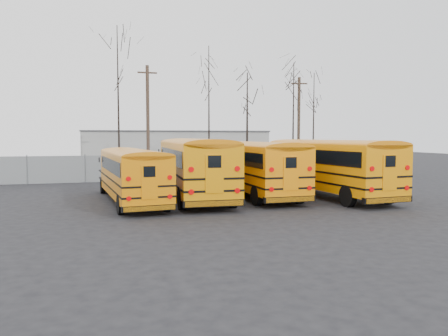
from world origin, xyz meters
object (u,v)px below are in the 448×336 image
object	(u,v)px
utility_pole_left	(148,119)
utility_pole_right	(299,123)
bus_a	(132,171)
bus_d	(326,163)
bus_c	(253,163)
bus_b	(194,163)

from	to	relation	value
utility_pole_left	utility_pole_right	world-z (taller)	utility_pole_left
bus_a	bus_d	size ratio (longest dim) A/B	0.86
bus_c	utility_pole_left	world-z (taller)	utility_pole_left
utility_pole_left	bus_a	bearing A→B (deg)	-99.60
bus_a	utility_pole_left	world-z (taller)	utility_pole_left
bus_a	bus_b	world-z (taller)	bus_b
bus_a	bus_c	xyz separation A→B (m)	(6.97, 1.04, 0.21)
bus_b	utility_pole_right	world-z (taller)	utility_pole_right
utility_pole_left	utility_pole_right	distance (m)	14.67
bus_c	utility_pole_right	world-z (taller)	utility_pole_right
bus_a	bus_c	size ratio (longest dim) A/B	0.90
bus_a	utility_pole_left	size ratio (longest dim) A/B	1.05
bus_c	utility_pole_right	xyz separation A→B (m)	(10.29, 15.66, 2.86)
bus_b	utility_pole_right	size ratio (longest dim) A/B	1.32
bus_c	bus_d	world-z (taller)	bus_d
utility_pole_left	utility_pole_right	bearing A→B (deg)	-2.75
bus_a	bus_b	size ratio (longest dim) A/B	0.85
bus_d	bus_a	bearing A→B (deg)	174.03
bus_a	utility_pole_right	distance (m)	24.21
bus_b	utility_pole_left	distance (m)	16.54
bus_d	utility_pole_left	bearing A→B (deg)	111.19
bus_d	utility_pole_right	bearing A→B (deg)	65.28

